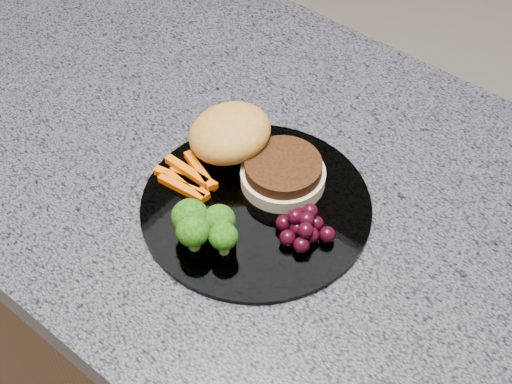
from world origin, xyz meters
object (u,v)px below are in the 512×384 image
island_cabinet (255,358)px  plate (256,206)px  grape_bunch (303,227)px  burger (248,150)px

island_cabinet → plate: (0.04, -0.05, 0.47)m
island_cabinet → grape_bunch: grape_bunch is taller
island_cabinet → burger: burger is taller
grape_bunch → island_cabinet: bearing=155.4°
island_cabinet → grape_bunch: size_ratio=18.93×
plate → grape_bunch: bearing=-1.3°
plate → burger: burger is taller
plate → burger: (-0.05, 0.04, 0.03)m
plate → grape_bunch: grape_bunch is taller
burger → island_cabinet: bearing=39.8°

